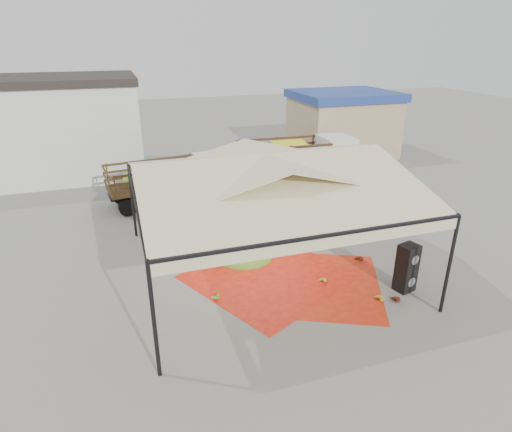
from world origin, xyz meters
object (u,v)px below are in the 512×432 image
object	(u,v)px
vendor	(254,211)
banana_heap	(248,233)
speaker_stack	(407,268)
truck_left	(177,176)
truck_right	(302,154)

from	to	relation	value
vendor	banana_heap	bearing A→B (deg)	58.21
speaker_stack	truck_left	size ratio (longest dim) A/B	0.25
speaker_stack	truck_right	size ratio (longest dim) A/B	0.24
vendor	truck_left	distance (m)	5.28
banana_heap	truck_right	size ratio (longest dim) A/B	0.79
banana_heap	truck_right	world-z (taller)	truck_right
banana_heap	truck_right	bearing A→B (deg)	53.38
truck_right	vendor	bearing A→B (deg)	-125.31
banana_heap	vendor	bearing A→B (deg)	59.41
vendor	truck_right	bearing A→B (deg)	-128.71
speaker_stack	truck_right	xyz separation A→B (m)	(1.65, 11.69, 0.57)
speaker_stack	truck_left	bearing A→B (deg)	103.75
speaker_stack	vendor	size ratio (longest dim) A/B	0.82
banana_heap	truck_left	bearing A→B (deg)	107.01
speaker_stack	vendor	world-z (taller)	vendor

